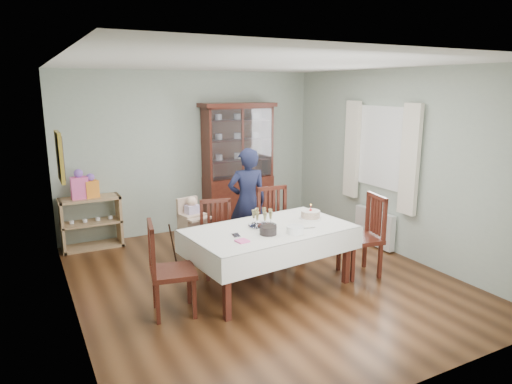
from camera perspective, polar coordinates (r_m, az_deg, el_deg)
floor at (r=6.04m, az=0.72°, el=-10.79°), size 5.00×5.00×0.00m
room_shell at (r=6.04m, az=-1.65°, el=6.05°), size 5.00×5.00×5.00m
dining_table at (r=5.68m, az=1.73°, el=-8.14°), size 2.11×1.35×0.76m
china_cabinet at (r=7.99m, az=-2.26°, el=3.51°), size 1.30×0.48×2.18m
sideboard at (r=7.47m, az=-19.89°, el=-3.62°), size 0.90×0.38×0.80m
picture_frame at (r=5.72m, az=-23.35°, el=4.07°), size 0.04×0.48×0.58m
window at (r=7.14m, az=15.50°, el=5.40°), size 0.04×1.02×1.22m
curtain_left at (r=6.68m, az=18.69°, el=3.83°), size 0.07×0.30×1.55m
curtain_right at (r=7.57m, az=11.91°, el=5.23°), size 0.07×0.30×1.55m
radiator at (r=7.36m, az=14.57°, el=-4.31°), size 0.10×0.80×0.55m
chair_far_left at (r=6.11m, az=-4.71°, el=-7.57°), size 0.53×0.53×0.98m
chair_far_right at (r=6.46m, az=2.72°, el=-6.14°), size 0.51×0.51×1.06m
chair_end_left at (r=5.15m, az=-10.49°, el=-11.58°), size 0.55×0.55×1.04m
chair_end_right at (r=6.23m, az=12.96°, el=-7.22°), size 0.56×0.56×1.07m
woman at (r=6.67m, az=-1.09°, el=-1.23°), size 0.64×0.48×1.59m
high_chair at (r=6.47m, az=-7.91°, el=-5.67°), size 0.52×0.52×0.97m
champagne_tray at (r=5.59m, az=0.82°, el=-3.72°), size 0.36×0.36×0.21m
birthday_cake at (r=5.98m, az=6.84°, el=-2.84°), size 0.29×0.29×0.20m
plate_stack_dark at (r=5.31m, az=1.53°, el=-4.81°), size 0.22×0.22×0.10m
plate_stack_white at (r=5.37m, az=4.90°, el=-4.72°), size 0.25×0.25×0.09m
napkin_stack at (r=5.08m, az=-1.73°, el=-6.14°), size 0.15×0.15×0.02m
cutlery at (r=5.27m, az=-2.86°, el=-5.47°), size 0.13×0.17×0.01m
cake_knife at (r=5.56m, az=6.12°, el=-4.54°), size 0.27×0.07×0.01m
gift_bag_pink at (r=7.30m, az=-21.20°, el=0.75°), size 0.24×0.16×0.45m
gift_bag_orange at (r=7.32m, az=-19.91°, el=0.62°), size 0.23×0.18×0.37m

